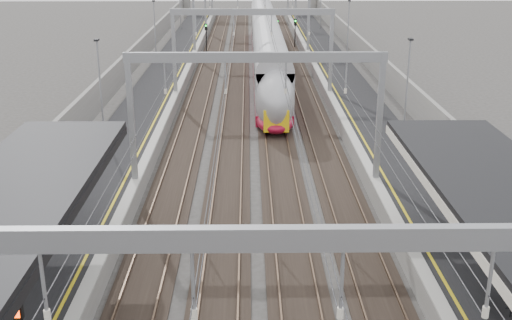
{
  "coord_description": "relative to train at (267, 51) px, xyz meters",
  "views": [
    {
      "loc": [
        -0.37,
        -9.36,
        12.96
      ],
      "look_at": [
        0.0,
        20.49,
        2.53
      ],
      "focal_mm": 45.0,
      "sensor_mm": 36.0,
      "label": 1
    }
  ],
  "objects": [
    {
      "name": "wall_left",
      "position": [
        -12.7,
        -9.82,
        -0.51
      ],
      "size": [
        0.3,
        120.0,
        3.2
      ],
      "primitive_type": "cube",
      "color": "slate",
      "rests_on": "ground"
    },
    {
      "name": "signal_red_far",
      "position": [
        3.9,
        14.83,
        0.31
      ],
      "size": [
        0.32,
        0.32,
        3.48
      ],
      "color": "black",
      "rests_on": "ground"
    },
    {
      "name": "bench",
      "position": [
        7.05,
        -45.26,
        -0.57
      ],
      "size": [
        0.83,
        1.78,
        0.89
      ],
      "color": "black",
      "rests_on": "platform_right"
    },
    {
      "name": "signal_red_near",
      "position": [
        1.7,
        14.47,
        0.31
      ],
      "size": [
        0.32,
        0.32,
        3.48
      ],
      "color": "black",
      "rests_on": "ground"
    },
    {
      "name": "tracks",
      "position": [
        -1.5,
        -9.82,
        -2.06
      ],
      "size": [
        11.4,
        140.0,
        0.2
      ],
      "color": "black",
      "rests_on": "ground"
    },
    {
      "name": "wall_right",
      "position": [
        9.7,
        -9.82,
        -0.51
      ],
      "size": [
        0.3,
        120.0,
        3.2
      ],
      "primitive_type": "cube",
      "color": "slate",
      "rests_on": "ground"
    },
    {
      "name": "train",
      "position": [
        0.0,
        0.0,
        0.0
      ],
      "size": [
        2.72,
        49.57,
        4.3
      ],
      "color": "maroon",
      "rests_on": "ground"
    },
    {
      "name": "platform_left",
      "position": [
        -9.5,
        -9.82,
        -1.61
      ],
      "size": [
        4.0,
        120.0,
        1.0
      ],
      "primitive_type": "cube",
      "color": "black",
      "rests_on": "ground"
    },
    {
      "name": "signal_green",
      "position": [
        -6.7,
        10.58,
        0.31
      ],
      "size": [
        0.32,
        0.32,
        3.48
      ],
      "color": "black",
      "rests_on": "ground"
    },
    {
      "name": "platform_right",
      "position": [
        6.5,
        -9.82,
        -1.61
      ],
      "size": [
        4.0,
        120.0,
        1.0
      ],
      "primitive_type": "cube",
      "color": "black",
      "rests_on": "ground"
    },
    {
      "name": "overhead_line",
      "position": [
        -1.5,
        -3.2,
        4.03
      ],
      "size": [
        13.0,
        140.0,
        6.6
      ],
      "color": "gray",
      "rests_on": "platform_left"
    }
  ]
}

